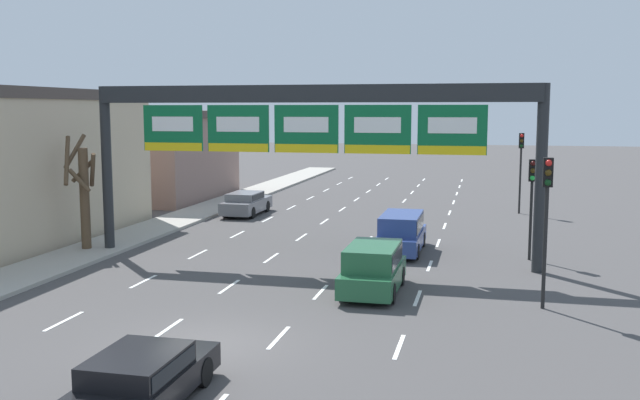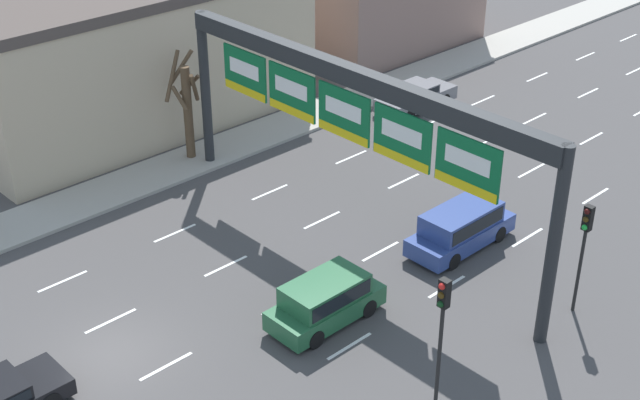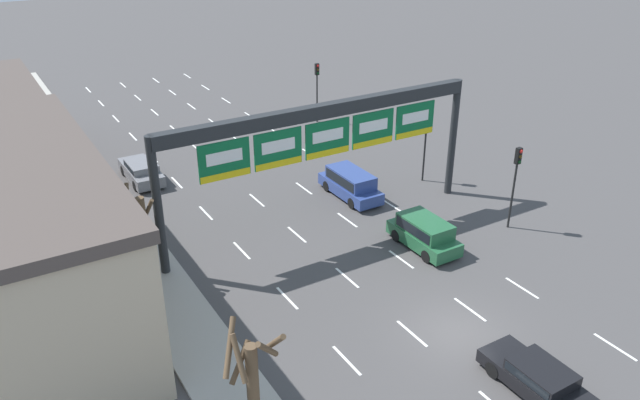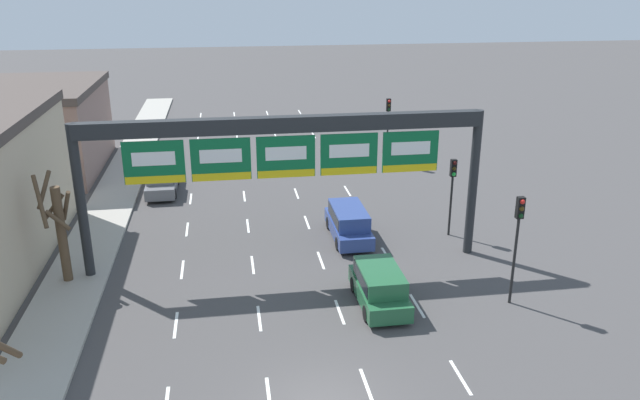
{
  "view_description": "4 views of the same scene",
  "coord_description": "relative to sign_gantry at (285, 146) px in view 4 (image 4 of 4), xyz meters",
  "views": [
    {
      "loc": [
        7.06,
        -17.07,
        6.22
      ],
      "look_at": [
        1.33,
        7.26,
        3.01
      ],
      "focal_mm": 40.0,
      "sensor_mm": 36.0,
      "label": 1
    },
    {
      "loc": [
        21.25,
        -10.71,
        18.49
      ],
      "look_at": [
        2.82,
        6.67,
        4.41
      ],
      "focal_mm": 50.0,
      "sensor_mm": 36.0,
      "label": 2
    },
    {
      "loc": [
        -15.92,
        -15.15,
        16.66
      ],
      "look_at": [
        -0.93,
        9.74,
        2.45
      ],
      "focal_mm": 35.0,
      "sensor_mm": 36.0,
      "label": 3
    },
    {
      "loc": [
        -2.61,
        -16.14,
        13.0
      ],
      "look_at": [
        1.24,
        8.65,
        3.98
      ],
      "focal_mm": 35.0,
      "sensor_mm": 36.0,
      "label": 4
    }
  ],
  "objects": [
    {
      "name": "lane_dashes",
      "position": [
        -0.0,
        2.69,
        -5.86
      ],
      "size": [
        10.02,
        67.0,
        0.01
      ],
      "color": "white",
      "rests_on": "ground_plane"
    },
    {
      "name": "sign_gantry",
      "position": [
        0.0,
        0.0,
        0.0
      ],
      "size": [
        18.54,
        0.7,
        7.17
      ],
      "color": "#232628",
      "rests_on": "ground_plane"
    },
    {
      "name": "building_far",
      "position": [
        -17.66,
        17.93,
        -2.81
      ],
      "size": [
        12.67,
        11.73,
        6.09
      ],
      "color": "gray",
      "rests_on": "ground_plane"
    },
    {
      "name": "suv_blue",
      "position": [
        3.51,
        2.69,
        -4.92
      ],
      "size": [
        1.81,
        4.72,
        1.7
      ],
      "color": "navy",
      "rests_on": "ground_plane"
    },
    {
      "name": "suv_green",
      "position": [
        3.39,
        -4.43,
        -4.95
      ],
      "size": [
        1.82,
        4.16,
        1.65
      ],
      "color": "#235B38",
      "rests_on": "ground_plane"
    },
    {
      "name": "car_grey",
      "position": [
        -6.74,
        11.67,
        -5.14
      ],
      "size": [
        1.82,
        4.63,
        1.34
      ],
      "color": "slate",
      "rests_on": "ground_plane"
    },
    {
      "name": "traffic_light_near_gantry",
      "position": [
        9.0,
        15.87,
        -2.45
      ],
      "size": [
        0.3,
        0.35,
        4.8
      ],
      "color": "black",
      "rests_on": "ground_plane"
    },
    {
      "name": "traffic_light_mid_block",
      "position": [
        8.88,
        2.27,
        -2.87
      ],
      "size": [
        0.3,
        0.35,
        4.17
      ],
      "color": "black",
      "rests_on": "ground_plane"
    },
    {
      "name": "traffic_light_far_end",
      "position": [
        8.89,
        -5.16,
        -2.49
      ],
      "size": [
        0.3,
        0.35,
        4.74
      ],
      "color": "black",
      "rests_on": "ground_plane"
    },
    {
      "name": "tree_bare_second",
      "position": [
        -10.0,
        -0.36,
        -3.12
      ],
      "size": [
        1.66,
        1.77,
        4.98
      ],
      "color": "brown",
      "rests_on": "sidewalk_left"
    }
  ]
}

